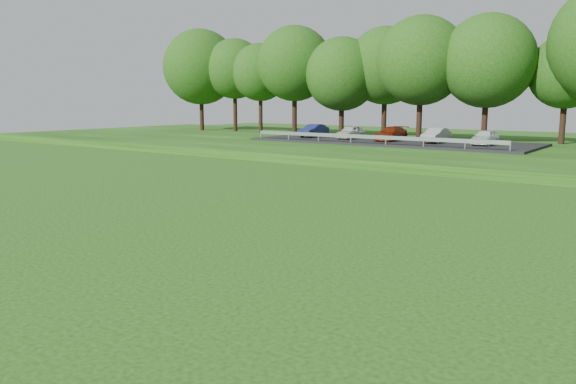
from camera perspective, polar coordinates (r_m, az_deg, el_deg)
The scene contains 1 object.
parking_lot at distance 49.13m, azimuth 10.34°, elevation 5.41°, with size 24.00×9.00×1.38m.
Camera 1 is at (-2.69, -11.36, 4.28)m, focal length 35.00 mm.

